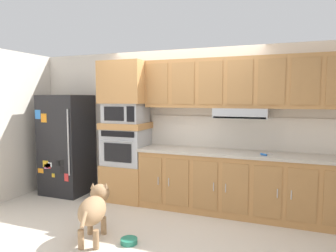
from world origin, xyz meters
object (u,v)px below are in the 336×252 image
(refrigerator, at_px, (67,144))
(built_in_oven, at_px, (126,146))
(screwdriver, at_px, (264,154))
(dog_food_bowl, at_px, (129,241))
(dog, at_px, (94,207))
(microwave, at_px, (126,113))

(refrigerator, xyz_separation_m, built_in_oven, (1.17, 0.07, 0.02))
(built_in_oven, height_order, screwdriver, built_in_oven)
(screwdriver, height_order, dog_food_bowl, screwdriver)
(screwdriver, height_order, dog, screwdriver)
(microwave, distance_m, dog_food_bowl, 2.17)
(built_in_oven, xyz_separation_m, dog, (0.34, -1.44, -0.52))
(refrigerator, height_order, dog, refrigerator)
(built_in_oven, distance_m, microwave, 0.56)
(built_in_oven, distance_m, screwdriver, 2.22)
(dog, height_order, dog_food_bowl, dog)
(screwdriver, distance_m, dog_food_bowl, 2.12)
(screwdriver, bearing_deg, dog_food_bowl, -138.01)
(built_in_oven, distance_m, dog_food_bowl, 1.85)
(refrigerator, bearing_deg, dog, -42.34)
(screwdriver, xyz_separation_m, dog, (-1.88, -1.29, -0.55))
(dog, bearing_deg, dog_food_bowl, -108.03)
(built_in_oven, relative_size, screwdriver, 4.16)
(built_in_oven, distance_m, dog, 1.56)
(built_in_oven, xyz_separation_m, screwdriver, (2.22, -0.14, 0.03))
(refrigerator, height_order, screwdriver, refrigerator)
(refrigerator, bearing_deg, microwave, 3.33)
(microwave, relative_size, dog_food_bowl, 3.22)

